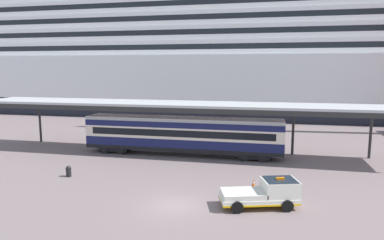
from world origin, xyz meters
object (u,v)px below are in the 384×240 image
at_px(service_truck, 266,192).
at_px(traffic_cone_near, 253,183).
at_px(train_carriage, 183,134).
at_px(traffic_cone_mid, 279,184).
at_px(cruise_ship, 304,53).
at_px(quay_bollard, 69,171).

relative_size(service_truck, traffic_cone_near, 7.65).
distance_m(train_carriage, service_truck, 15.46).
distance_m(service_truck, traffic_cone_mid, 4.11).
bearing_deg(traffic_cone_near, train_carriage, 131.66).
relative_size(cruise_ship, train_carriage, 8.12).
distance_m(service_truck, traffic_cone_near, 3.79).
height_order(service_truck, traffic_cone_mid, service_truck).
bearing_deg(service_truck, train_carriage, 125.52).
bearing_deg(traffic_cone_near, cruise_ship, 81.05).
height_order(service_truck, quay_bollard, service_truck).
height_order(train_carriage, service_truck, train_carriage).
bearing_deg(train_carriage, cruise_ship, 68.38).
relative_size(cruise_ship, traffic_cone_near, 236.75).
height_order(traffic_cone_near, traffic_cone_mid, traffic_cone_near).
distance_m(traffic_cone_mid, quay_bollard, 17.81).
xyz_separation_m(service_truck, traffic_cone_near, (-1.00, 3.60, -0.63)).
distance_m(cruise_ship, quay_bollard, 55.20).
xyz_separation_m(cruise_ship, quay_bollard, (-23.37, -48.63, -11.67)).
xyz_separation_m(traffic_cone_near, quay_bollard, (-15.79, -0.52, 0.16)).
xyz_separation_m(train_carriage, service_truck, (8.95, -12.54, -1.31)).
relative_size(train_carriage, traffic_cone_mid, 31.69).
bearing_deg(cruise_ship, traffic_cone_mid, -96.66).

